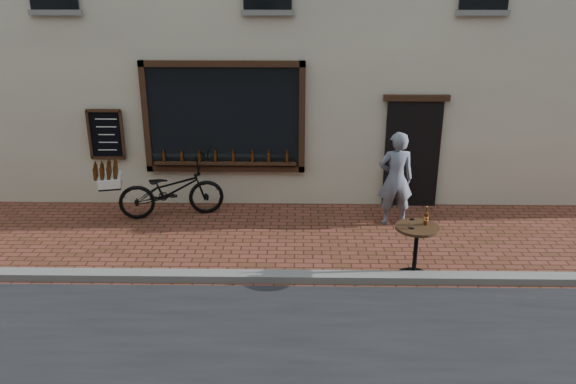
{
  "coord_description": "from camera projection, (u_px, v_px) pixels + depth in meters",
  "views": [
    {
      "loc": [
        -0.43,
        -7.54,
        4.3
      ],
      "look_at": [
        -0.58,
        1.2,
        1.1
      ],
      "focal_mm": 35.0,
      "sensor_mm": 36.0,
      "label": 1
    }
  ],
  "objects": [
    {
      "name": "bistro_table",
      "position": [
        416.0,
        241.0,
        8.64
      ],
      "size": [
        0.67,
        0.67,
        1.16
      ],
      "color": "black",
      "rests_on": "ground"
    },
    {
      "name": "cargo_bicycle",
      "position": [
        169.0,
        190.0,
        11.02
      ],
      "size": [
        2.45,
        1.21,
        1.15
      ],
      "rotation": [
        0.0,
        0.0,
        1.82
      ],
      "color": "black",
      "rests_on": "ground"
    },
    {
      "name": "ground",
      "position": [
        325.0,
        287.0,
        8.55
      ],
      "size": [
        90.0,
        90.0,
        0.0
      ],
      "primitive_type": "plane",
      "color": "#542C1B",
      "rests_on": "ground"
    },
    {
      "name": "pedestrian",
      "position": [
        396.0,
        179.0,
        10.54
      ],
      "size": [
        0.69,
        0.48,
        1.82
      ],
      "primitive_type": "imported",
      "rotation": [
        0.0,
        0.0,
        3.21
      ],
      "color": "slate",
      "rests_on": "ground"
    },
    {
      "name": "kerb",
      "position": [
        324.0,
        277.0,
        8.72
      ],
      "size": [
        90.0,
        0.25,
        0.12
      ],
      "primitive_type": "cube",
      "color": "slate",
      "rests_on": "ground"
    }
  ]
}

